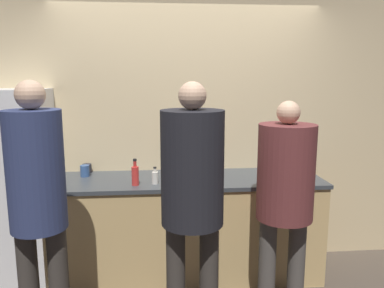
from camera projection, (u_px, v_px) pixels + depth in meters
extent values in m
cube|color=#D6BC8C|center=(187.00, 132.00, 3.66)|extent=(5.20, 0.06, 2.60)
cube|color=tan|center=(190.00, 228.00, 3.47)|extent=(2.34, 0.68, 0.90)
cube|color=#383D42|center=(190.00, 179.00, 3.39)|extent=(2.37, 0.71, 0.03)
cube|color=white|center=(12.00, 189.00, 3.28)|extent=(0.65, 0.62, 1.73)
cylinder|color=navy|center=(36.00, 171.00, 2.34)|extent=(0.35, 0.35, 0.76)
sphere|color=#DBAD89|center=(30.00, 95.00, 2.26)|extent=(0.18, 0.18, 0.18)
cylinder|color=#38332D|center=(176.00, 283.00, 2.57)|extent=(0.13, 0.13, 0.87)
cylinder|color=#38332D|center=(209.00, 282.00, 2.59)|extent=(0.13, 0.13, 0.87)
cylinder|color=black|center=(192.00, 168.00, 2.44)|extent=(0.41, 0.41, 0.76)
sphere|color=#DBAD89|center=(192.00, 96.00, 2.36)|extent=(0.18, 0.18, 0.18)
cylinder|color=#4C4742|center=(267.00, 269.00, 2.83)|extent=(0.13, 0.13, 0.80)
cylinder|color=#4C4742|center=(296.00, 267.00, 2.85)|extent=(0.13, 0.13, 0.80)
cylinder|color=brown|center=(286.00, 172.00, 2.71)|extent=(0.41, 0.41, 0.70)
sphere|color=#DBAD89|center=(288.00, 112.00, 2.64)|extent=(0.17, 0.17, 0.17)
cylinder|color=#4C3323|center=(192.00, 171.00, 3.42)|extent=(0.38, 0.38, 0.10)
ellipsoid|color=yellow|center=(197.00, 163.00, 3.42)|extent=(0.15, 0.12, 0.04)
cylinder|color=silver|center=(295.00, 163.00, 3.63)|extent=(0.11, 0.11, 0.15)
cylinder|color=#99754C|center=(294.00, 153.00, 3.61)|extent=(0.01, 0.05, 0.24)
cylinder|color=#99754C|center=(296.00, 152.00, 3.62)|extent=(0.03, 0.05, 0.24)
cylinder|color=#99754C|center=(296.00, 153.00, 3.60)|extent=(0.05, 0.01, 0.24)
cylinder|color=red|center=(135.00, 176.00, 3.13)|extent=(0.06, 0.06, 0.16)
cylinder|color=red|center=(135.00, 164.00, 3.11)|extent=(0.03, 0.03, 0.05)
cylinder|color=black|center=(135.00, 160.00, 3.11)|extent=(0.03, 0.03, 0.02)
cylinder|color=silver|center=(155.00, 178.00, 3.18)|extent=(0.05, 0.05, 0.10)
cylinder|color=silver|center=(155.00, 170.00, 3.16)|extent=(0.02, 0.02, 0.03)
cylinder|color=black|center=(155.00, 168.00, 3.16)|extent=(0.03, 0.03, 0.01)
cylinder|color=#28282D|center=(87.00, 168.00, 3.55)|extent=(0.08, 0.08, 0.09)
cylinder|color=#335184|center=(85.00, 171.00, 3.42)|extent=(0.08, 0.08, 0.10)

